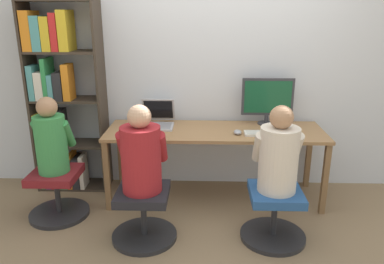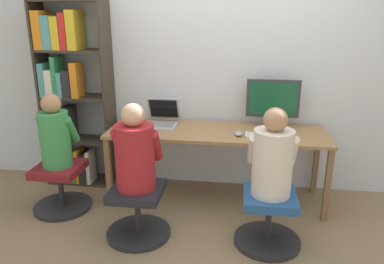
% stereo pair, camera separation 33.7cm
% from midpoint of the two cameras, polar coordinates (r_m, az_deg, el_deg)
% --- Properties ---
extents(ground_plane, '(14.00, 14.00, 0.00)m').
position_cam_midpoint_polar(ground_plane, '(3.54, 0.67, -12.33)').
color(ground_plane, '#846B4C').
extents(wall_back, '(10.00, 0.05, 2.60)m').
position_cam_midpoint_polar(wall_back, '(3.81, 0.99, 10.58)').
color(wall_back, silver).
rests_on(wall_back, ground_plane).
extents(desk, '(2.06, 0.65, 0.71)m').
position_cam_midpoint_polar(desk, '(3.57, 0.82, -0.74)').
color(desk, olive).
rests_on(desk, ground_plane).
extents(desktop_monitor, '(0.51, 0.17, 0.46)m').
position_cam_midpoint_polar(desktop_monitor, '(3.72, 8.91, 4.85)').
color(desktop_monitor, '#333338').
rests_on(desktop_monitor, desk).
extents(laptop, '(0.32, 0.38, 0.25)m').
position_cam_midpoint_polar(laptop, '(3.71, -7.92, 1.70)').
color(laptop, '#B7B7BC').
rests_on(laptop, desk).
extents(keyboard, '(0.44, 0.14, 0.03)m').
position_cam_midpoint_polar(keyboard, '(3.45, 8.89, -0.26)').
color(keyboard, silver).
rests_on(keyboard, desk).
extents(computer_mouse_by_keyboard, '(0.07, 0.10, 0.04)m').
position_cam_midpoint_polar(computer_mouse_by_keyboard, '(3.43, 4.20, -0.06)').
color(computer_mouse_by_keyboard, '#99999E').
rests_on(computer_mouse_by_keyboard, desk).
extents(office_chair_left, '(0.53, 0.53, 0.44)m').
position_cam_midpoint_polar(office_chair_left, '(3.13, 9.37, -12.29)').
color(office_chair_left, '#262628').
rests_on(office_chair_left, ground_plane).
extents(office_chair_right, '(0.53, 0.53, 0.44)m').
position_cam_midpoint_polar(office_chair_right, '(3.14, -10.51, -12.22)').
color(office_chair_right, '#262628').
rests_on(office_chair_right, ground_plane).
extents(person_at_monitor, '(0.37, 0.34, 0.69)m').
position_cam_midpoint_polar(person_at_monitor, '(2.91, 9.87, -3.47)').
color(person_at_monitor, beige).
rests_on(person_at_monitor, office_chair_left).
extents(person_at_laptop, '(0.38, 0.34, 0.69)m').
position_cam_midpoint_polar(person_at_laptop, '(2.93, -11.06, -3.43)').
color(person_at_laptop, maroon).
rests_on(person_at_laptop, office_chair_right).
extents(bookshelf, '(0.72, 0.31, 1.90)m').
position_cam_midpoint_polar(bookshelf, '(4.01, -21.92, 4.28)').
color(bookshelf, '#382D23').
rests_on(bookshelf, ground_plane).
extents(office_chair_side, '(0.53, 0.53, 0.44)m').
position_cam_midpoint_polar(office_chair_side, '(3.68, -22.37, -8.66)').
color(office_chair_side, '#262628').
rests_on(office_chair_side, ground_plane).
extents(person_near_shelf, '(0.33, 0.31, 0.67)m').
position_cam_midpoint_polar(person_near_shelf, '(3.50, -23.32, -1.07)').
color(person_near_shelf, '#388C47').
rests_on(person_near_shelf, office_chair_side).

